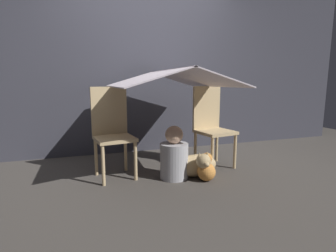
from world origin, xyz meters
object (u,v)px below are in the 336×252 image
at_px(chair_right, 211,124).
at_px(chair_left, 112,129).
at_px(person_front, 174,157).
at_px(dog, 197,165).

bearing_deg(chair_right, chair_left, 169.53).
height_order(chair_left, person_front, chair_left).
bearing_deg(chair_right, person_front, -164.24).
bearing_deg(dog, person_front, 167.61).
bearing_deg(chair_right, dog, -145.26).
relative_size(chair_right, dog, 2.01).
xyz_separation_m(chair_left, person_front, (0.62, -0.29, -0.29)).
relative_size(chair_left, person_front, 1.71).
bearing_deg(person_front, chair_left, 154.66).
distance_m(chair_right, person_front, 0.72).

